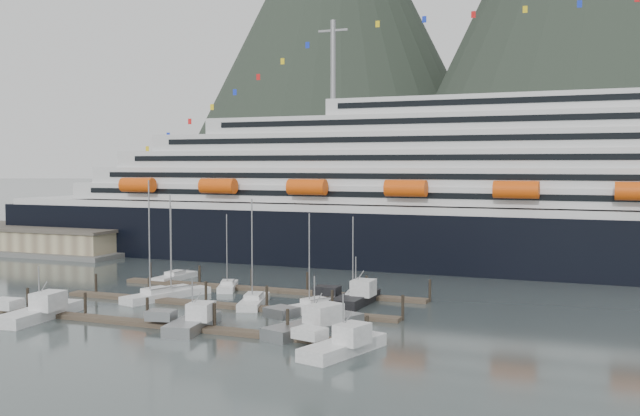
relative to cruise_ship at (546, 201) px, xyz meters
The scene contains 18 objects.
ground 63.76m from the cruise_ship, 118.66° to the right, with size 1600.00×1600.00×0.00m, color #455151.
cruise_ship is the anchor object (origin of this frame).
warehouse 103.31m from the cruise_ship, behind, with size 46.00×20.00×5.80m.
dock_near 74.63m from the cruise_ship, 118.31° to the right, with size 48.18×2.28×3.20m.
dock_mid 63.65m from the cruise_ship, 123.96° to the right, with size 48.18×2.28×3.20m.
dock_far 53.59m from the cruise_ship, 131.95° to the right, with size 48.18×2.28×3.20m.
sailboat_a 69.57m from the cruise_ship, 131.74° to the right, with size 5.48×10.58×16.91m.
sailboat_b 66.29m from the cruise_ship, 133.24° to the right, with size 6.17×10.03×14.71m.
sailboat_c 59.77m from the cruise_ship, 122.74° to the right, with size 5.48×10.18×14.50m.
sailboat_e 64.85m from the cruise_ship, 146.78° to the right, with size 2.59×9.47×12.36m.
sailboat_f 58.29m from the cruise_ship, 135.94° to the right, with size 5.25×8.23×11.59m.
sailboat_g 48.48m from the cruise_ship, 115.45° to the right, with size 4.45×10.29×12.04m.
sailboat_h 55.78m from the cruise_ship, 114.86° to the right, with size 6.26×9.49×12.85m.
trawler_a 85.10m from the cruise_ship, 127.66° to the right, with size 9.41×12.99×6.98m.
trawler_b 72.82m from the cruise_ship, 115.95° to the right, with size 7.96×10.40×6.45m.
trawler_c 64.30m from the cruise_ship, 106.90° to the right, with size 10.66×13.78×6.82m.
trawler_d 70.13m from the cruise_ship, 100.11° to the right, with size 8.71×11.30×6.42m.
trawler_e 48.92m from the cruise_ship, 114.54° to the right, with size 8.17×10.72×6.94m.
Camera 1 is at (43.56, -80.74, 18.44)m, focal length 42.00 mm.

